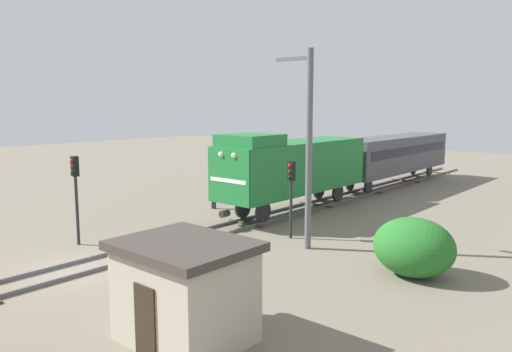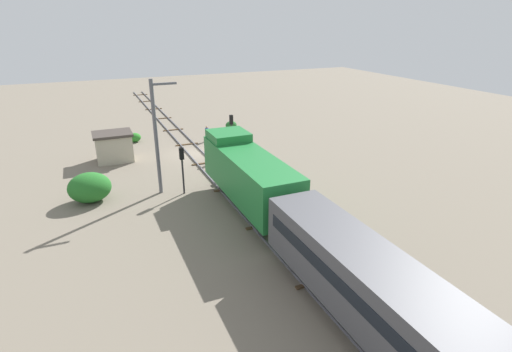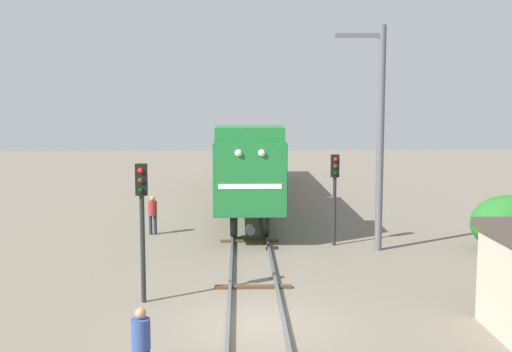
# 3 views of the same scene
# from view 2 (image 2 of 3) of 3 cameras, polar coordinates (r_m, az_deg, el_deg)

# --- Properties ---
(ground_plane) EXTENTS (118.03, 118.03, 0.00)m
(ground_plane) POSITION_cam_2_polar(r_m,az_deg,el_deg) (40.40, -8.69, 3.20)
(ground_plane) COLOR #756B5B
(railway_track) EXTENTS (2.40, 78.69, 0.16)m
(railway_track) POSITION_cam_2_polar(r_m,az_deg,el_deg) (40.37, -8.69, 3.30)
(railway_track) COLOR #595960
(railway_track) RESTS_ON ground
(locomotive) EXTENTS (2.90, 11.60, 4.60)m
(locomotive) POSITION_cam_2_polar(r_m,az_deg,el_deg) (27.10, -1.23, 0.43)
(locomotive) COLOR #1E7233
(locomotive) RESTS_ON railway_track
(passenger_car_leading) EXTENTS (2.84, 14.00, 3.66)m
(passenger_car_leading) POSITION_cam_2_polar(r_m,az_deg,el_deg) (17.11, 16.72, -15.26)
(passenger_car_leading) COLOR #4C4C51
(passenger_car_leading) RESTS_ON railway_track
(traffic_signal_near) EXTENTS (0.32, 0.34, 4.03)m
(traffic_signal_near) POSITION_cam_2_polar(r_m,az_deg,el_deg) (38.70, -3.54, 6.94)
(traffic_signal_near) COLOR #262628
(traffic_signal_near) RESTS_ON ground
(traffic_signal_mid) EXTENTS (0.32, 0.34, 3.68)m
(traffic_signal_mid) POSITION_cam_2_polar(r_m,az_deg,el_deg) (30.36, -10.52, 2.02)
(traffic_signal_mid) COLOR #262628
(traffic_signal_mid) RESTS_ON ground
(worker_near_track) EXTENTS (0.38, 0.38, 1.70)m
(worker_near_track) POSITION_cam_2_polar(r_m,az_deg,el_deg) (44.14, -7.03, 6.21)
(worker_near_track) COLOR #262B38
(worker_near_track) RESTS_ON ground
(worker_by_signal) EXTENTS (0.38, 0.38, 1.70)m
(worker_by_signal) POSITION_cam_2_polar(r_m,az_deg,el_deg) (31.35, 4.31, -0.12)
(worker_by_signal) COLOR #262B38
(worker_by_signal) RESTS_ON ground
(catenary_mast) EXTENTS (1.94, 0.28, 8.65)m
(catenary_mast) POSITION_cam_2_polar(r_m,az_deg,el_deg) (30.32, -14.01, 5.68)
(catenary_mast) COLOR #595960
(catenary_mast) RESTS_ON ground
(relay_hut) EXTENTS (3.50, 2.90, 2.74)m
(relay_hut) POSITION_cam_2_polar(r_m,az_deg,el_deg) (39.79, -19.65, 3.99)
(relay_hut) COLOR #B2A893
(relay_hut) RESTS_ON ground
(bush_near) EXTENTS (3.04, 2.48, 2.21)m
(bush_near) POSITION_cam_2_polar(r_m,az_deg,el_deg) (31.44, -22.67, -1.53)
(bush_near) COLOR #246B26
(bush_near) RESTS_ON ground
(bush_mid) EXTENTS (1.38, 1.13, 1.00)m
(bush_mid) POSITION_cam_2_polar(r_m,az_deg,el_deg) (48.99, -3.57, 7.26)
(bush_mid) COLOR #225E26
(bush_mid) RESTS_ON ground
(bush_far) EXTENTS (1.37, 1.12, 1.00)m
(bush_far) POSITION_cam_2_polar(r_m,az_deg,el_deg) (45.64, -16.97, 5.29)
(bush_far) COLOR #2A7B26
(bush_far) RESTS_ON ground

